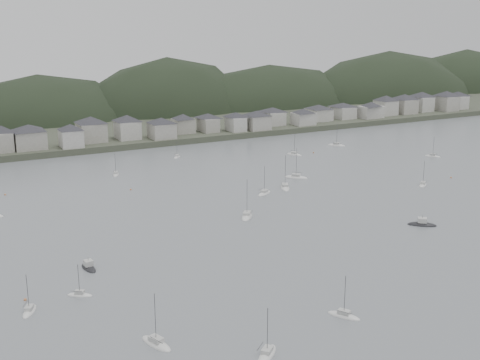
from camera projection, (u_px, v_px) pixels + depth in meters
ground at (383, 271)px, 148.77m from camera, size 900.00×900.00×0.00m
far_shore_land at (85, 113)px, 400.39m from camera, size 900.00×250.00×3.00m
forested_ridge at (104, 137)px, 383.95m from camera, size 851.55×103.94×102.57m
waterfront_town at (229, 119)px, 326.17m from camera, size 451.48×28.46×12.92m
sailboat_lead at (433, 156)px, 275.91m from camera, size 5.43×7.47×9.91m
moored_fleet at (269, 201)px, 206.98m from camera, size 245.85×172.86×13.32m
motor_launch_near at (422, 224)px, 182.48m from camera, size 8.59×7.98×4.05m
motor_launch_far at (89, 267)px, 150.41m from camera, size 3.38×7.43×3.73m
mooring_buoys at (211, 192)px, 218.13m from camera, size 167.23×99.48×0.70m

